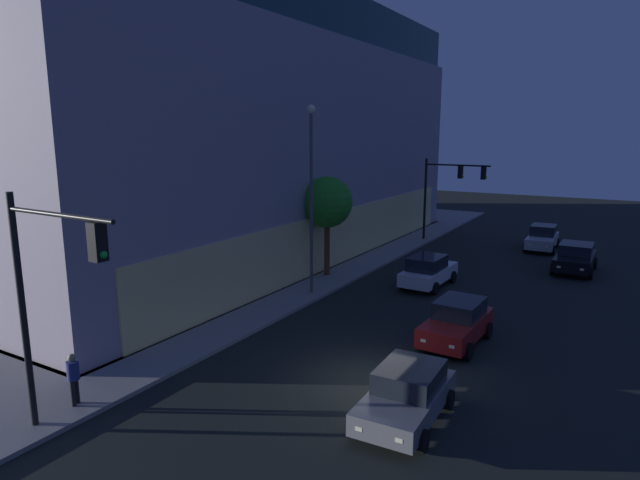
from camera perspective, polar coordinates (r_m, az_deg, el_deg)
The scene contains 12 objects.
ground_plane at distance 18.62m, azimuth 5.14°, elevation -14.62°, with size 120.00×120.00×0.00m, color black.
modern_building at distance 41.95m, azimuth -16.48°, elevation 10.93°, with size 37.56×30.51×16.50m.
traffic_light_near_corner at distance 15.18m, azimuth -27.04°, elevation -3.93°, with size 0.35×4.14×6.50m.
traffic_light_far_corner at distance 40.76m, azimuth 13.54°, elevation 5.86°, with size 0.37×4.83×6.10m.
street_lamp_sidewalk at distance 26.43m, azimuth -0.94°, elevation 6.40°, with size 0.44×0.44×9.30m.
sidewalk_tree at distance 30.03m, azimuth 0.76°, elevation 3.98°, with size 2.86×2.86×5.61m.
pedestrian_waiting at distance 17.93m, azimuth -24.70°, elevation -12.85°, with size 0.36×0.36×1.61m.
car_grey at distance 16.19m, azimuth 9.18°, elevation -15.81°, with size 4.07×2.16×1.55m.
car_red at distance 21.90m, azimuth 14.33°, elevation -8.42°, with size 4.18×2.15×1.71m.
car_white at distance 29.42m, azimuth 11.40°, elevation -3.23°, with size 4.39×2.13×1.70m.
car_black at distance 35.33m, azimuth 25.44°, elevation -1.69°, with size 4.45×2.25×1.66m.
car_silver at distance 41.03m, azimuth 22.52°, elevation 0.22°, with size 4.44×2.09×1.73m.
Camera 1 is at (-15.20, -7.04, 8.13)m, focal length 30.18 mm.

